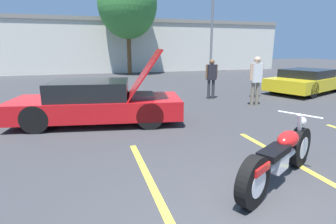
% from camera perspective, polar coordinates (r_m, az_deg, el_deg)
% --- Properties ---
extents(parking_stripe_middle, '(0.12, 5.34, 0.01)m').
position_cam_1_polar(parking_stripe_middle, '(3.40, 0.51, -23.09)').
color(parking_stripe_middle, yellow).
rests_on(parking_stripe_middle, ground).
extents(far_building, '(32.00, 4.20, 4.40)m').
position_cam_1_polar(far_building, '(24.18, -13.76, 14.14)').
color(far_building, beige).
rests_on(far_building, ground).
extents(light_pole, '(1.21, 0.28, 8.45)m').
position_cam_1_polar(light_pole, '(21.36, 9.84, 20.53)').
color(light_pole, slate).
rests_on(light_pole, ground).
extents(tree_background, '(4.34, 4.34, 7.68)m').
position_cam_1_polar(tree_background, '(21.01, -8.82, 22.22)').
color(tree_background, brown).
rests_on(tree_background, ground).
extents(motorcycle, '(2.20, 1.31, 0.99)m').
position_cam_1_polar(motorcycle, '(4.39, 23.14, -9.14)').
color(motorcycle, black).
rests_on(motorcycle, ground).
extents(show_car_hood_open, '(4.76, 2.47, 2.01)m').
position_cam_1_polar(show_car_hood_open, '(7.47, -15.05, 2.03)').
color(show_car_hood_open, red).
rests_on(show_car_hood_open, ground).
extents(parked_car_right_row, '(4.85, 3.38, 1.09)m').
position_cam_1_polar(parked_car_right_row, '(13.92, 28.04, 6.00)').
color(parked_car_right_row, yellow).
rests_on(parked_car_right_row, ground).
extents(spectator_near_motorcycle, '(0.52, 0.21, 1.64)m').
position_cam_1_polar(spectator_near_motorcycle, '(11.51, 18.73, 7.73)').
color(spectator_near_motorcycle, brown).
rests_on(spectator_near_motorcycle, ground).
extents(spectator_by_show_car, '(0.52, 0.23, 1.75)m').
position_cam_1_polar(spectator_by_show_car, '(9.86, 18.65, 7.28)').
color(spectator_by_show_car, gray).
rests_on(spectator_by_show_car, ground).
extents(spectator_midground, '(0.52, 0.21, 1.60)m').
position_cam_1_polar(spectator_midground, '(10.81, 9.44, 7.80)').
color(spectator_midground, '#333338').
rests_on(spectator_midground, ground).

